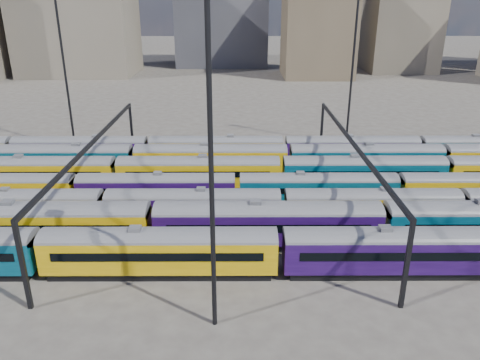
{
  "coord_description": "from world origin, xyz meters",
  "views": [
    {
      "loc": [
        -3.17,
        -51.46,
        23.61
      ],
      "look_at": [
        -2.97,
        0.53,
        3.0
      ],
      "focal_mm": 35.0,
      "sensor_mm": 36.0,
      "label": 1
    }
  ],
  "objects_px": {
    "rake_1": "(152,220)",
    "rake_2": "(372,203)",
    "rake_0": "(280,247)",
    "mast_2": "(211,151)"
  },
  "relations": [
    {
      "from": "rake_1",
      "to": "rake_2",
      "type": "bearing_deg",
      "value": 12.19
    },
    {
      "from": "rake_0",
      "to": "rake_2",
      "type": "relative_size",
      "value": 0.94
    },
    {
      "from": "rake_2",
      "to": "mast_2",
      "type": "height_order",
      "value": "mast_2"
    },
    {
      "from": "rake_2",
      "to": "mast_2",
      "type": "bearing_deg",
      "value": -134.01
    },
    {
      "from": "rake_1",
      "to": "mast_2",
      "type": "distance_m",
      "value": 17.62
    },
    {
      "from": "rake_0",
      "to": "rake_1",
      "type": "distance_m",
      "value": 13.25
    },
    {
      "from": "rake_1",
      "to": "mast_2",
      "type": "relative_size",
      "value": 5.34
    },
    {
      "from": "rake_0",
      "to": "rake_1",
      "type": "xyz_separation_m",
      "value": [
        -12.27,
        5.0,
        0.18
      ]
    },
    {
      "from": "rake_0",
      "to": "mast_2",
      "type": "distance_m",
      "value": 14.33
    },
    {
      "from": "rake_0",
      "to": "rake_1",
      "type": "bearing_deg",
      "value": 157.83
    }
  ]
}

